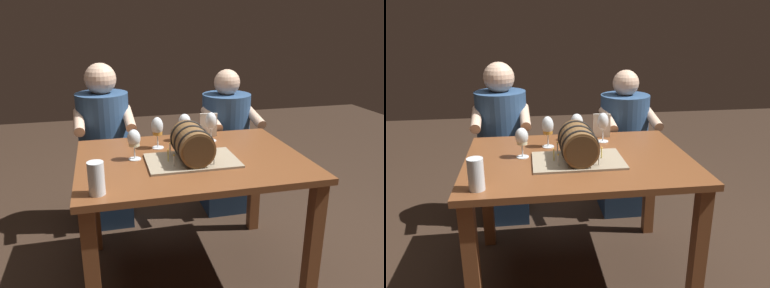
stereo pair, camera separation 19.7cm
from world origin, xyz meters
The scene contains 11 objects.
ground_plane centered at (0.00, 0.00, 0.00)m, with size 8.00×8.00×0.00m, color #332319.
dining_table centered at (0.00, 0.00, 0.64)m, with size 1.25×0.92×0.75m.
barrel_cake centered at (-0.01, -0.06, 0.84)m, with size 0.49×0.31×0.21m.
wine_glass_empty centered at (0.19, 0.26, 0.88)m, with size 0.07×0.07×0.19m.
wine_glass_amber centered at (-0.16, 0.21, 0.87)m, with size 0.07×0.07×0.19m.
wine_glass_rose centered at (0.03, 0.32, 0.86)m, with size 0.08×0.08×0.17m.
wine_glass_white centered at (-0.31, 0.05, 0.86)m, with size 0.07×0.07×0.17m.
beer_pint centered at (-0.51, -0.35, 0.82)m, with size 0.07×0.07×0.15m.
menu_card centered at (0.20, 0.35, 0.83)m, with size 0.11×0.01×0.16m, color silver.
person_seated_left centered at (-0.46, 0.76, 0.57)m, with size 0.41×0.49×1.20m.
person_seated_right centered at (0.46, 0.76, 0.54)m, with size 0.41×0.49×1.13m.
Camera 2 is at (-0.27, -1.96, 1.48)m, focal length 35.48 mm.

